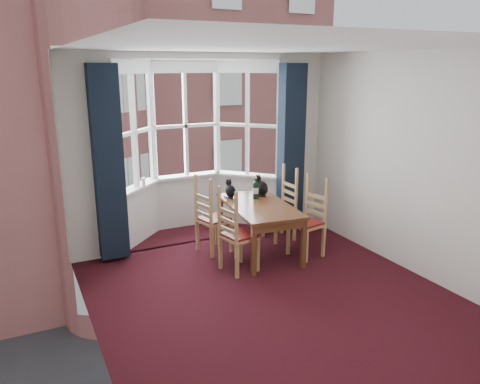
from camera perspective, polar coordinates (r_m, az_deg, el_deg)
floor at (r=5.51m, az=4.77°, el=-13.26°), size 4.50×4.50×0.00m
ceiling at (r=4.85m, az=5.53°, el=17.26°), size 4.50×4.50×0.00m
wall_left at (r=4.34m, az=-18.12°, el=-1.92°), size 0.00×4.50×4.50m
wall_right at (r=6.25m, az=21.04°, el=2.93°), size 0.00×4.50×4.50m
wall_near at (r=3.38m, az=25.41°, el=-7.58°), size 4.00×0.00×4.00m
wall_back_pier_left at (r=6.56m, az=-18.05°, el=3.74°), size 0.70×0.12×2.80m
wall_back_pier_right at (r=7.72m, az=6.99°, el=6.03°), size 0.70×0.12×2.80m
bay_window at (r=7.43m, az=-5.96°, el=5.70°), size 2.76×0.94×2.80m
curtain_left at (r=6.43m, az=-15.75°, el=3.24°), size 0.38×0.22×2.60m
curtain_right at (r=7.46m, az=6.24°, el=5.34°), size 0.38×0.22×2.60m
dining_table at (r=6.62m, az=2.35°, el=-2.19°), size 0.98×1.59×0.72m
chair_left_near at (r=6.04m, az=-0.82°, el=-5.61°), size 0.48×0.49×0.92m
chair_left_far at (r=6.67m, az=-3.83°, el=-3.61°), size 0.49×0.50×0.92m
chair_right_near at (r=6.68m, az=8.65°, el=-3.70°), size 0.47×0.49×0.92m
chair_right_far at (r=7.27m, az=5.42°, el=-2.04°), size 0.41×0.43×0.92m
cat_left at (r=6.93m, az=-1.20°, el=0.23°), size 0.15×0.21×0.28m
cat_right at (r=7.03m, az=2.61°, el=0.60°), size 0.25×0.28×0.33m
wine_bottle at (r=6.85m, az=1.93°, el=0.35°), size 0.08×0.08×0.32m
candle_tall at (r=7.14m, az=-11.71°, el=1.23°), size 0.06×0.06×0.12m
street at (r=37.48m, az=-21.57°, el=0.89°), size 80.00×80.00×0.00m
tenement_building at (r=18.35m, az=-18.58°, el=11.30°), size 18.40×7.80×15.20m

